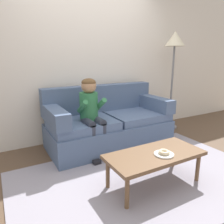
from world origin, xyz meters
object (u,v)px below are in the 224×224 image
object	(u,v)px
toy_controller	(159,154)
coffee_table	(155,157)
donut	(164,152)
person_child	(91,110)
couch	(108,124)
floor_lamp	(174,48)

from	to	relation	value
toy_controller	coffee_table	bearing A→B (deg)	-124.32
donut	person_child	bearing A→B (deg)	106.42
couch	toy_controller	bearing A→B (deg)	-59.67
coffee_table	donut	size ratio (longest dim) A/B	8.94
couch	donut	bearing A→B (deg)	-92.03
donut	coffee_table	bearing A→B (deg)	126.09
donut	floor_lamp	distance (m)	2.42
donut	toy_controller	bearing A→B (deg)	51.47
toy_controller	floor_lamp	xyz separation A→B (m)	(1.05, 0.89, 1.52)
coffee_table	floor_lamp	world-z (taller)	floor_lamp
donut	floor_lamp	world-z (taller)	floor_lamp
coffee_table	floor_lamp	bearing A→B (deg)	41.75
toy_controller	floor_lamp	size ratio (longest dim) A/B	0.12
person_child	donut	size ratio (longest dim) A/B	9.18
couch	coffee_table	bearing A→B (deg)	-94.73
person_child	toy_controller	size ratio (longest dim) A/B	4.87
coffee_table	toy_controller	size ratio (longest dim) A/B	4.75
coffee_table	floor_lamp	size ratio (longest dim) A/B	0.58
person_child	floor_lamp	size ratio (longest dim) A/B	0.60
coffee_table	donut	distance (m)	0.12
person_child	toy_controller	xyz separation A→B (m)	(0.81, -0.53, -0.65)
couch	donut	xyz separation A→B (m)	(-0.05, -1.34, 0.07)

